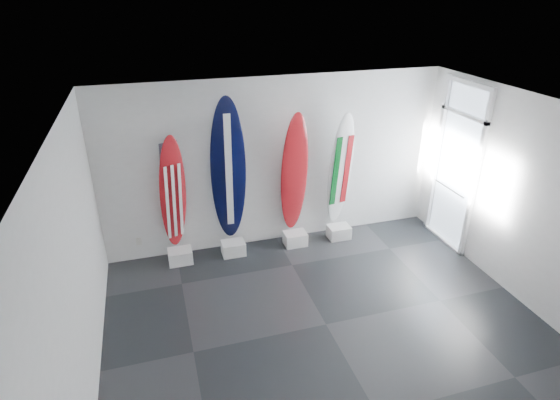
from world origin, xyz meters
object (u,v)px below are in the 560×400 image
object	(u,v)px
surfboard_usa	(173,194)
surfboard_swiss	(294,174)
surfboard_italy	(340,170)
surfboard_navy	(228,172)

from	to	relation	value
surfboard_usa	surfboard_swiss	world-z (taller)	surfboard_swiss
surfboard_usa	surfboard_italy	distance (m)	2.93
surfboard_swiss	surfboard_navy	bearing A→B (deg)	173.31
surfboard_navy	surfboard_swiss	size ratio (longest dim) A/B	1.16
surfboard_navy	surfboard_swiss	bearing A→B (deg)	2.78
surfboard_swiss	surfboard_italy	bearing A→B (deg)	-6.69
surfboard_usa	surfboard_italy	bearing A→B (deg)	-21.24
surfboard_navy	surfboard_swiss	world-z (taller)	surfboard_navy
surfboard_usa	surfboard_navy	xyz separation A→B (m)	(0.92, 0.00, 0.27)
surfboard_usa	surfboard_swiss	bearing A→B (deg)	-21.24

